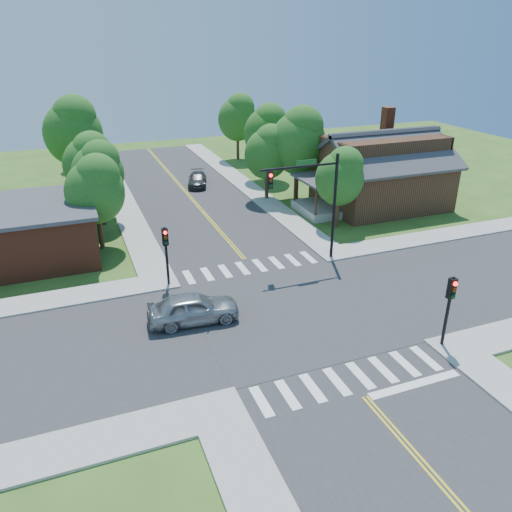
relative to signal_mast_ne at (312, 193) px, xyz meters
name	(u,v)px	position (x,y,z in m)	size (l,w,h in m)	color
ground	(291,313)	(-3.91, -5.59, -4.85)	(100.00, 100.00, 0.00)	#36551A
road_ns	(291,312)	(-3.91, -5.59, -4.83)	(10.00, 90.00, 0.04)	#2D2D30
road_ew	(291,312)	(-3.91, -5.59, -4.83)	(90.00, 10.00, 0.04)	#2D2D30
intersection_patch	(291,313)	(-3.91, -5.59, -4.85)	(10.20, 10.20, 0.06)	#2D2D30
sidewalk_ne	(374,198)	(11.90, 10.23, -4.78)	(40.00, 40.00, 0.14)	#9E9B93
crosswalk_north	(251,267)	(-3.91, 0.61, -4.80)	(8.85, 2.00, 0.01)	white
crosswalk_south	(349,378)	(-3.91, -11.79, -4.80)	(8.85, 2.00, 0.01)	white
centerline	(291,312)	(-3.91, -5.59, -4.80)	(0.30, 90.00, 0.01)	gold
stop_bar	(415,385)	(-1.41, -13.19, -4.85)	(4.60, 0.45, 0.09)	white
signal_mast_ne	(312,193)	(0.00, 0.00, 0.00)	(5.30, 0.42, 7.20)	black
signal_pole_se	(450,299)	(1.69, -11.21, -2.19)	(0.34, 0.42, 3.80)	black
signal_pole_nw	(166,246)	(-9.51, -0.01, -2.19)	(0.34, 0.42, 3.80)	black
house_ne	(381,168)	(11.19, 8.65, -1.52)	(13.05, 8.80, 7.11)	#311C11
building_nw	(16,233)	(-18.11, 7.61, -2.97)	(10.40, 8.40, 3.73)	brown
tree_e_a	(341,175)	(5.12, 5.15, -0.66)	(3.77, 3.58, 6.40)	#382314
tree_e_b	(299,139)	(5.20, 12.75, 0.70)	(4.98, 4.73, 8.46)	#382314
tree_e_c	(267,130)	(5.10, 19.88, 0.26)	(4.59, 4.36, 7.80)	#382314
tree_e_d	(238,116)	(5.36, 29.55, 0.24)	(4.57, 4.34, 7.77)	#382314
tree_w_a	(96,188)	(-12.64, 7.43, -0.37)	(4.03, 3.82, 6.84)	#382314
tree_w_b	(90,161)	(-12.45, 14.61, -0.21)	(4.17, 3.96, 7.09)	#382314
tree_w_c	(74,129)	(-13.17, 22.50, 1.10)	(5.34, 5.07, 9.08)	#382314
tree_w_d	(78,132)	(-12.52, 31.64, -0.77)	(3.66, 3.48, 6.23)	#382314
tree_house	(268,151)	(2.63, 13.69, -0.35)	(4.04, 3.84, 6.88)	#382314
tree_bldg	(99,170)	(-12.03, 12.36, -0.40)	(4.00, 3.80, 6.80)	#382314
car_silver	(193,309)	(-9.14, -4.61, -4.03)	(4.97, 2.33, 1.64)	#A0A3A6
car_dgrey	(197,180)	(-2.28, 20.20, -4.22)	(2.95, 4.66, 1.26)	#2B2D30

